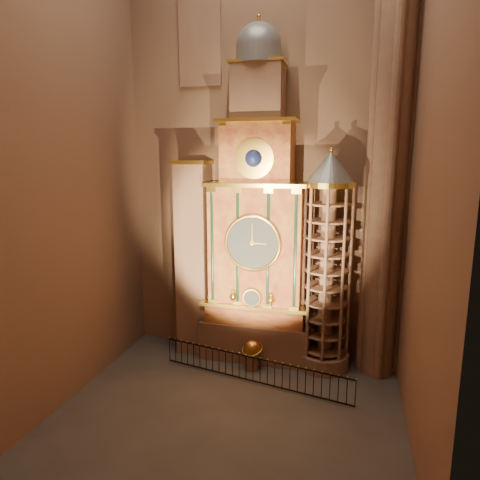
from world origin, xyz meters
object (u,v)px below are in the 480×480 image
(portrait_tower, at_px, (194,258))
(iron_railing, at_px, (253,370))
(celestial_globe, at_px, (252,352))
(astronomical_clock, at_px, (257,232))
(stair_turret, at_px, (327,265))

(portrait_tower, bearing_deg, iron_railing, -35.50)
(iron_railing, bearing_deg, celestial_globe, 104.47)
(astronomical_clock, xyz_separation_m, iron_railing, (0.45, -2.73, -6.00))
(portrait_tower, height_order, iron_railing, portrait_tower)
(portrait_tower, height_order, celestial_globe, portrait_tower)
(portrait_tower, distance_m, celestial_globe, 5.70)
(stair_turret, relative_size, iron_railing, 1.18)
(portrait_tower, distance_m, stair_turret, 6.91)
(portrait_tower, bearing_deg, celestial_globe, -22.36)
(astronomical_clock, distance_m, celestial_globe, 5.95)
(stair_turret, distance_m, celestial_globe, 5.64)
(portrait_tower, xyz_separation_m, celestial_globe, (3.52, -1.45, -4.24))
(astronomical_clock, distance_m, stair_turret, 3.78)
(celestial_globe, bearing_deg, astronomical_clock, 94.61)
(portrait_tower, height_order, stair_turret, stair_turret)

